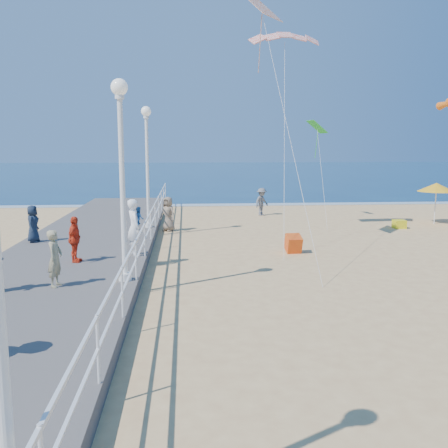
{
  "coord_description": "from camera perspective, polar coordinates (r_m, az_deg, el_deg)",
  "views": [
    {
      "loc": [
        -3.7,
        -13.32,
        4.0
      ],
      "look_at": [
        -2.5,
        2.0,
        1.6
      ],
      "focal_mm": 40.0,
      "sensor_mm": 36.0,
      "label": 1
    }
  ],
  "objects": [
    {
      "name": "surf_line",
      "position": [
        34.25,
        1.76,
        2.22
      ],
      "size": [
        160.0,
        1.2,
        0.04
      ],
      "primitive_type": "cube",
      "color": "silver",
      "rests_on": "ground"
    },
    {
      "name": "box_kite",
      "position": [
        19.03,
        7.92,
        -2.42
      ],
      "size": [
        0.6,
        0.75,
        0.74
      ],
      "primitive_type": "cube",
      "rotation": [
        0.31,
        0.0,
        0.08
      ],
      "color": "red",
      "rests_on": "ground"
    },
    {
      "name": "kite_parafoil",
      "position": [
        23.39,
        6.97,
        20.67
      ],
      "size": [
        3.14,
        0.94,
        0.65
      ],
      "primitive_type": null,
      "rotation": [
        0.44,
        0.0,
        0.0
      ],
      "color": "red"
    },
    {
      "name": "beach_walker_c",
      "position": [
        23.8,
        -6.4,
        1.14
      ],
      "size": [
        0.94,
        0.93,
        1.64
      ],
      "primitive_type": "imported",
      "rotation": [
        0.0,
        0.0,
        -0.75
      ],
      "color": "#84705B",
      "rests_on": "ground"
    },
    {
      "name": "railing",
      "position": [
        13.67,
        -10.07,
        -2.87
      ],
      "size": [
        0.05,
        42.0,
        0.55
      ],
      "color": "white",
      "rests_on": "boardwalk"
    },
    {
      "name": "ground",
      "position": [
        14.39,
        10.69,
        -7.42
      ],
      "size": [
        160.0,
        160.0,
        0.0
      ],
      "primitive_type": "plane",
      "color": "#E6BA78",
      "rests_on": "ground"
    },
    {
      "name": "toddler_held",
      "position": [
        16.86,
        -9.71,
        0.67
      ],
      "size": [
        0.4,
        0.45,
        0.76
      ],
      "primitive_type": "imported",
      "rotation": [
        0.0,
        0.0,
        1.92
      ],
      "color": "#2F6DB1",
      "rests_on": "boardwalk"
    },
    {
      "name": "spectator_6",
      "position": [
        13.59,
        -18.75,
        -3.75
      ],
      "size": [
        0.42,
        0.58,
        1.48
      ],
      "primitive_type": "imported",
      "rotation": [
        0.0,
        0.0,
        1.44
      ],
      "color": "#9B926B",
      "rests_on": "boardwalk"
    },
    {
      "name": "spectator_4",
      "position": [
        20.16,
        -21.01,
        0.02
      ],
      "size": [
        0.47,
        0.7,
        1.4
      ],
      "primitive_type": "imported",
      "rotation": [
        0.0,
        0.0,
        1.54
      ],
      "color": "#192538",
      "rests_on": "boardwalk"
    },
    {
      "name": "beach_walker_a",
      "position": [
        29.11,
        4.33,
        2.55
      ],
      "size": [
        1.17,
        1.14,
        1.61
      ],
      "primitive_type": "imported",
      "rotation": [
        0.0,
        0.0,
        0.74
      ],
      "color": "slate",
      "rests_on": "ground"
    },
    {
      "name": "kite_diamond_redwhite",
      "position": [
        20.13,
        4.19,
        23.59
      ],
      "size": [
        1.83,
        1.89,
        1.02
      ],
      "primitive_type": "cube",
      "rotation": [
        0.73,
        0.0,
        0.9
      ],
      "color": "#C34817"
    },
    {
      "name": "ocean",
      "position": [
        78.51,
        -1.78,
        5.97
      ],
      "size": [
        160.0,
        90.0,
        0.05
      ],
      "primitive_type": "cube",
      "color": "navy",
      "rests_on": "ground"
    },
    {
      "name": "kite_diamond_green",
      "position": [
        28.0,
        10.58,
        10.87
      ],
      "size": [
        0.99,
        1.19,
        0.69
      ],
      "primitive_type": "cube",
      "rotation": [
        0.67,
        0.0,
        1.7
      ],
      "color": "green"
    },
    {
      "name": "beach_umbrella",
      "position": [
        27.94,
        23.11,
        3.88
      ],
      "size": [
        1.9,
        1.9,
        2.14
      ],
      "color": "white",
      "rests_on": "ground"
    },
    {
      "name": "boardwalk",
      "position": [
        14.37,
        -19.79,
        -7.0
      ],
      "size": [
        5.0,
        44.0,
        0.4
      ],
      "primitive_type": "cube",
      "color": "#66605C",
      "rests_on": "ground"
    },
    {
      "name": "beach_chair_left",
      "position": [
        26.06,
        19.39,
        -0.01
      ],
      "size": [
        0.55,
        0.55,
        0.4
      ],
      "primitive_type": "cube",
      "color": "yellow",
      "rests_on": "ground"
    },
    {
      "name": "lamp_post_mid",
      "position": [
        13.43,
        -11.63,
        7.25
      ],
      "size": [
        0.44,
        0.44,
        5.32
      ],
      "color": "white",
      "rests_on": "boardwalk"
    },
    {
      "name": "spectator_3",
      "position": [
        16.25,
        -16.7,
        -1.7
      ],
      "size": [
        0.48,
        0.89,
        1.45
      ],
      "primitive_type": "imported",
      "rotation": [
        0.0,
        0.0,
        1.42
      ],
      "color": "red",
      "rests_on": "boardwalk"
    },
    {
      "name": "woman_holding_toddler",
      "position": [
        16.77,
        -10.24,
        -0.39
      ],
      "size": [
        0.66,
        0.8,
        1.88
      ],
      "primitive_type": "imported",
      "rotation": [
        0.0,
        0.0,
        1.92
      ],
      "color": "white",
      "rests_on": "boardwalk"
    },
    {
      "name": "lamp_post_far",
      "position": [
        22.39,
        -8.79,
        7.91
      ],
      "size": [
        0.44,
        0.44,
        5.32
      ],
      "color": "white",
      "rests_on": "boardwalk"
    }
  ]
}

